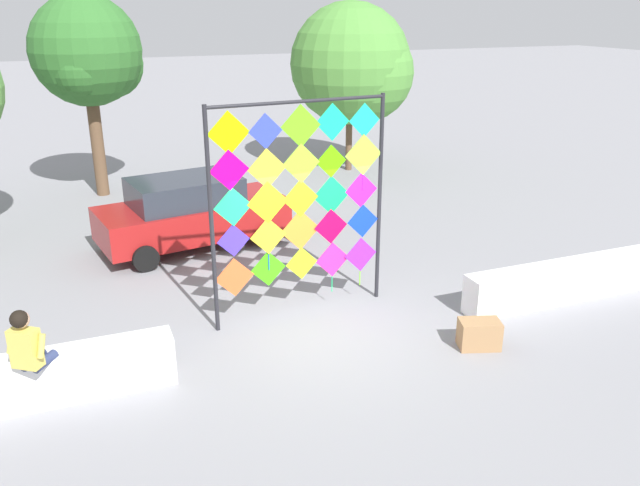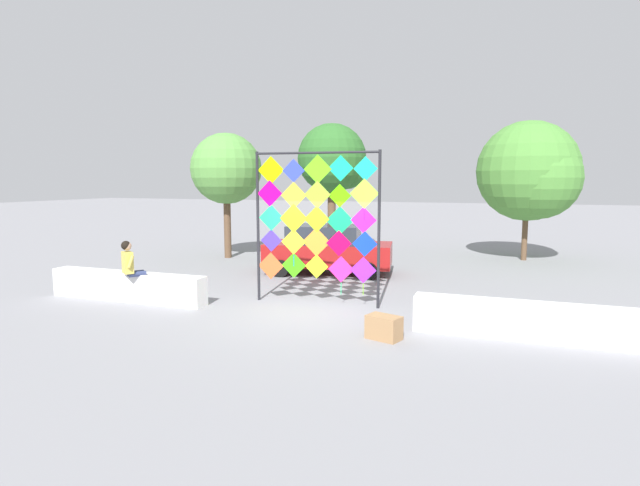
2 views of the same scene
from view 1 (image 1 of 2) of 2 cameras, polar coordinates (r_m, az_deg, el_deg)
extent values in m
plane|color=gray|center=(10.77, 0.16, -7.67)|extent=(120.00, 120.00, 0.00)
cube|color=white|center=(9.61, -26.07, -11.27)|extent=(4.38, 0.47, 0.71)
cube|color=white|center=(12.60, 21.40, -3.04)|extent=(4.38, 0.47, 0.71)
cylinder|color=#232328|center=(10.17, -9.58, 1.64)|extent=(0.07, 0.07, 3.69)
cylinder|color=#232328|center=(11.31, 5.29, 3.78)|extent=(0.07, 0.07, 3.69)
cylinder|color=#232328|center=(10.25, -1.87, 12.41)|extent=(3.02, 0.26, 0.06)
cube|color=#E65C2B|center=(10.59, -7.57, -3.03)|extent=(0.67, 0.06, 0.68)
cube|color=#3FD313|center=(10.77, -4.60, -2.28)|extent=(0.62, 0.05, 0.62)
cube|color=#B5E11F|center=(10.95, -1.64, -1.80)|extent=(0.58, 0.05, 0.58)
cube|color=#F0278F|center=(11.23, 1.11, -1.47)|extent=(0.64, 0.05, 0.64)
cylinder|color=#16E57A|center=(11.42, 1.07, -3.65)|extent=(0.02, 0.02, 0.30)
cube|color=#8A24E1|center=(11.44, 3.62, -1.02)|extent=(0.63, 0.05, 0.63)
cylinder|color=#76E516|center=(11.62, 3.55, -3.10)|extent=(0.02, 0.02, 0.28)
cube|color=#442FD6|center=(10.37, -7.67, 0.22)|extent=(0.55, 0.05, 0.55)
cube|color=yellow|center=(10.54, -4.61, 0.62)|extent=(0.63, 0.05, 0.63)
cylinder|color=#1638E5|center=(10.71, -4.56, -1.68)|extent=(0.02, 0.02, 0.29)
cube|color=orange|center=(10.75, -1.76, 1.15)|extent=(0.71, 0.06, 0.71)
cylinder|color=#168AE5|center=(10.93, -1.76, -1.25)|extent=(0.02, 0.02, 0.27)
cube|color=#E10742|center=(10.96, 0.97, 1.48)|extent=(0.62, 0.05, 0.62)
cube|color=#1137DB|center=(11.25, 3.80, 1.96)|extent=(0.60, 0.05, 0.60)
cube|color=#1EED77|center=(10.18, -7.72, 3.19)|extent=(0.63, 0.05, 0.64)
cube|color=#B1E71A|center=(10.36, -4.66, 3.60)|extent=(0.70, 0.06, 0.71)
cube|color=#92D118|center=(10.58, -1.73, 3.98)|extent=(0.64, 0.05, 0.64)
cube|color=#11E55D|center=(10.83, 1.00, 4.24)|extent=(0.68, 0.06, 0.68)
cube|color=#D21BE8|center=(11.07, 3.67, 4.69)|extent=(0.62, 0.05, 0.62)
cube|color=#F70686|center=(10.01, -8.05, 6.40)|extent=(0.64, 0.05, 0.65)
cube|color=gold|center=(10.22, -4.72, 6.58)|extent=(0.65, 0.06, 0.65)
cube|color=#9AD52F|center=(10.43, -1.68, 7.06)|extent=(0.66, 0.06, 0.66)
cylinder|color=#6016E5|center=(10.55, -1.67, 4.83)|extent=(0.02, 0.02, 0.19)
cube|color=#5AF009|center=(10.68, 0.99, 7.26)|extent=(0.55, 0.05, 0.55)
cylinder|color=#9D16E5|center=(10.78, 0.96, 5.29)|extent=(0.02, 0.02, 0.21)
cube|color=#A2EB39|center=(10.92, 3.87, 7.81)|extent=(0.70, 0.06, 0.70)
cylinder|color=#6B16E5|center=(11.04, 3.78, 5.37)|extent=(0.02, 0.02, 0.27)
cube|color=#B8F005|center=(9.93, -8.11, 9.61)|extent=(0.68, 0.06, 0.68)
cube|color=blue|center=(10.10, -4.85, 9.84)|extent=(0.56, 0.05, 0.56)
cube|color=#67E11A|center=(10.33, -1.72, 10.32)|extent=(0.69, 0.06, 0.69)
cylinder|color=#9516E5|center=(10.43, -1.71, 7.72)|extent=(0.02, 0.02, 0.27)
cube|color=#14EC92|center=(10.56, 1.10, 10.66)|extent=(0.61, 0.05, 0.61)
cube|color=#18D8A5|center=(10.84, 3.95, 10.79)|extent=(0.57, 0.05, 0.57)
cylinder|color=navy|center=(9.47, -22.16, -11.10)|extent=(0.11, 0.11, 0.71)
cylinder|color=navy|center=(9.16, -23.19, -9.60)|extent=(0.33, 0.39, 0.13)
cube|color=navy|center=(9.67, -21.70, -12.51)|extent=(0.22, 0.25, 0.09)
cylinder|color=navy|center=(9.57, -23.00, -10.90)|extent=(0.11, 0.11, 0.71)
cylinder|color=navy|center=(9.25, -24.04, -9.41)|extent=(0.33, 0.39, 0.13)
cube|color=navy|center=(9.77, -22.54, -12.30)|extent=(0.22, 0.25, 0.09)
cube|color=gold|center=(8.94, -24.63, -8.46)|extent=(0.41, 0.37, 0.52)
sphere|color=tan|center=(8.77, -25.01, -6.16)|extent=(0.22, 0.22, 0.22)
sphere|color=black|center=(8.75, -25.10, -6.12)|extent=(0.22, 0.22, 0.22)
cylinder|color=gold|center=(8.80, -23.45, -8.36)|extent=(0.17, 0.19, 0.31)
cylinder|color=gold|center=(9.06, -25.71, -7.88)|extent=(0.17, 0.19, 0.31)
cube|color=maroon|center=(14.46, -11.18, 2.14)|extent=(4.26, 2.38, 0.72)
cube|color=#282D38|center=(14.22, -11.90, 4.51)|extent=(2.48, 1.88, 0.58)
cylinder|color=black|center=(15.81, -7.56, 2.57)|extent=(0.57, 0.30, 0.54)
cylinder|color=black|center=(14.33, -4.73, 0.77)|extent=(0.57, 0.30, 0.54)
cylinder|color=black|center=(14.99, -17.15, 0.80)|extent=(0.57, 0.30, 0.54)
cylinder|color=black|center=(13.41, -15.22, -1.30)|extent=(0.57, 0.30, 0.54)
cube|color=#9E754C|center=(10.45, 13.93, -7.84)|extent=(0.72, 0.56, 0.45)
cylinder|color=brown|center=(18.94, -19.14, 8.53)|extent=(0.34, 0.34, 3.05)
sphere|color=#2D6628|center=(18.64, -20.01, 15.72)|extent=(2.89, 2.89, 2.89)
sphere|color=#2D6628|center=(18.97, -18.16, 14.81)|extent=(1.81, 1.81, 1.81)
sphere|color=#2D6628|center=(18.04, -20.48, 14.35)|extent=(1.52, 1.52, 1.52)
cylinder|color=brown|center=(20.88, 2.58, 9.49)|extent=(0.21, 0.21, 2.23)
sphere|color=#4C8938|center=(20.58, 2.68, 15.59)|extent=(3.70, 3.70, 3.70)
sphere|color=#4C8938|center=(20.73, 3.75, 14.09)|extent=(2.30, 2.30, 2.30)
sphere|color=#4C8938|center=(20.55, 1.48, 14.65)|extent=(2.19, 2.19, 2.19)
sphere|color=#4C8938|center=(20.50, 3.99, 14.84)|extent=(3.01, 3.01, 3.01)
camera|label=2|loc=(8.16, 77.33, -11.04)|focal=28.60mm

